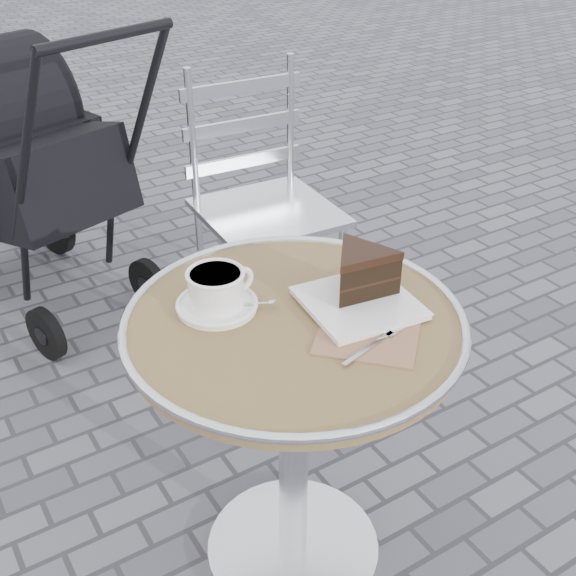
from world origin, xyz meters
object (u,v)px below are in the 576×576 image
bistro_chair (254,175)px  baby_stroller (20,177)px  cafe_table (294,381)px  cake_plate_set (361,279)px  cappuccino_set (217,292)px

bistro_chair → baby_stroller: baby_stroller is taller
cafe_table → cake_plate_set: size_ratio=1.98×
cappuccino_set → bistro_chair: 1.04m
cappuccino_set → cake_plate_set: size_ratio=0.50×
cafe_table → cappuccino_set: bearing=133.5°
cafe_table → cappuccino_set: cappuccino_set is taller
cafe_table → bistro_chair: (0.45, 0.97, 0.03)m
cake_plate_set → baby_stroller: size_ratio=0.32×
cafe_table → baby_stroller: bearing=96.8°
cake_plate_set → bistro_chair: bearing=79.6°
cake_plate_set → cafe_table: bearing=-179.6°
cappuccino_set → bistro_chair: bistro_chair is taller
cafe_table → cappuccino_set: size_ratio=3.93×
cappuccino_set → baby_stroller: baby_stroller is taller
baby_stroller → cappuccino_set: bearing=-104.0°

